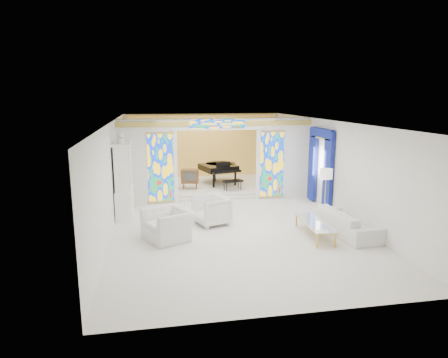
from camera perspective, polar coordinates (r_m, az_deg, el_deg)
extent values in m
plane|color=white|center=(12.84, 0.48, -5.31)|extent=(12.00, 12.00, 0.00)
cube|color=white|center=(12.31, 0.50, 8.17)|extent=(7.00, 12.00, 0.02)
cube|color=silver|center=(18.35, -3.02, 4.62)|extent=(7.00, 0.02, 3.00)
cube|color=silver|center=(6.87, 9.97, -7.66)|extent=(7.00, 0.02, 3.00)
cube|color=silver|center=(12.33, -15.70, 0.72)|extent=(0.02, 12.00, 3.00)
cube|color=silver|center=(13.58, 15.17, 1.72)|extent=(0.02, 12.00, 3.00)
cube|color=silver|center=(14.25, -10.98, 2.37)|extent=(2.00, 0.18, 3.00)
cube|color=silver|center=(15.03, 8.46, 2.94)|extent=(2.00, 0.18, 3.00)
cube|color=silver|center=(14.28, -1.01, 7.86)|extent=(3.00, 0.18, 0.40)
cube|color=white|center=(14.20, -6.91, 1.65)|extent=(0.12, 0.06, 2.60)
cube|color=white|center=(14.68, 4.86, 2.02)|extent=(0.12, 0.06, 2.60)
cube|color=white|center=(14.20, -0.95, 7.23)|extent=(3.24, 0.06, 0.12)
cube|color=#DBC952|center=(14.18, -0.95, 7.91)|extent=(7.00, 0.05, 0.18)
cube|color=gold|center=(14.17, -9.05, 1.57)|extent=(0.90, 0.04, 2.40)
cube|color=gold|center=(14.82, 6.85, 2.07)|extent=(0.90, 0.04, 2.40)
cube|color=gold|center=(14.17, -0.94, 7.91)|extent=(2.00, 0.04, 0.34)
cube|color=white|center=(16.73, -2.14, -0.97)|extent=(6.80, 3.80, 0.18)
cube|color=#E9B351|center=(18.23, -2.98, 4.57)|extent=(6.70, 0.10, 2.90)
cylinder|color=gold|center=(16.30, -1.46, 7.45)|extent=(0.48, 0.48, 0.30)
cube|color=navy|center=(13.60, 14.66, 1.12)|extent=(0.12, 0.55, 2.60)
cube|color=navy|center=(14.77, 12.56, 2.04)|extent=(0.12, 0.55, 2.60)
cube|color=navy|center=(14.03, 13.80, 6.43)|extent=(0.14, 1.70, 0.30)
cube|color=#EDDB53|center=(14.05, 13.77, 5.74)|extent=(0.12, 1.50, 0.06)
cube|color=white|center=(13.12, -14.00, -3.25)|extent=(0.50, 1.40, 0.90)
cube|color=white|center=(12.88, -14.25, 1.70)|extent=(0.44, 1.30, 1.40)
cube|color=silver|center=(12.87, -13.23, 1.74)|extent=(0.01, 1.20, 1.30)
cube|color=white|center=(12.78, -14.41, 4.97)|extent=(0.56, 1.46, 0.08)
cylinder|color=white|center=(12.42, -14.55, 5.33)|extent=(0.22, 0.22, 0.16)
sphere|color=white|center=(12.40, -14.59, 6.07)|extent=(0.20, 0.20, 0.20)
imported|color=white|center=(10.84, -8.01, -6.45)|extent=(1.51, 1.58, 0.81)
imported|color=white|center=(11.93, -1.81, -4.52)|extent=(1.19, 1.17, 0.85)
imported|color=silver|center=(11.67, 17.07, -5.90)|extent=(1.10, 2.36, 0.67)
cylinder|color=white|center=(11.56, -5.58, -4.64)|extent=(0.43, 0.43, 0.03)
cylinder|color=white|center=(11.63, -5.56, -5.86)|extent=(0.07, 0.07, 0.50)
cylinder|color=white|center=(11.71, -5.53, -7.00)|extent=(0.29, 0.29, 0.03)
imported|color=silver|center=(11.52, -5.59, -4.05)|extent=(0.24, 0.24, 0.21)
cube|color=silver|center=(11.19, 12.84, -6.10)|extent=(0.63, 1.83, 0.04)
cube|color=gold|center=(11.20, 12.83, -6.20)|extent=(0.66, 1.86, 0.03)
cube|color=gold|center=(10.42, 13.20, -8.67)|extent=(0.04, 0.04, 0.37)
cube|color=gold|center=(10.59, 15.60, -8.46)|extent=(0.04, 0.04, 0.37)
cube|color=gold|center=(11.95, 10.31, -5.88)|extent=(0.04, 0.04, 0.37)
cube|color=gold|center=(12.10, 12.44, -5.75)|extent=(0.04, 0.04, 0.37)
cylinder|color=gold|center=(13.07, 14.08, -5.31)|extent=(0.35, 0.35, 0.03)
cylinder|color=gold|center=(12.88, 14.24, -2.32)|extent=(0.04, 0.04, 1.43)
cylinder|color=white|center=(12.74, 14.40, 0.73)|extent=(0.50, 0.50, 0.31)
cube|color=black|center=(16.63, -0.85, 1.64)|extent=(1.61, 1.67, 0.25)
cylinder|color=black|center=(17.02, -0.47, 1.87)|extent=(1.57, 1.57, 0.25)
cube|color=black|center=(15.93, 0.37, 1.07)|extent=(1.22, 0.58, 0.09)
cube|color=silver|center=(15.86, 0.48, 1.09)|extent=(1.09, 0.38, 0.03)
cube|color=black|center=(16.16, -0.12, 2.05)|extent=(0.61, 0.19, 0.22)
cube|color=black|center=(15.52, 1.23, -0.29)|extent=(0.85, 0.51, 0.07)
cylinder|color=black|center=(15.95, -1.49, -0.25)|extent=(0.11, 0.11, 0.55)
cylinder|color=black|center=(16.37, 1.62, 0.05)|extent=(0.11, 0.11, 0.55)
cylinder|color=black|center=(17.21, -1.32, 0.63)|extent=(0.11, 0.11, 0.55)
cube|color=brown|center=(15.79, -4.90, 0.42)|extent=(0.73, 0.57, 0.53)
cube|color=#393E3C|center=(15.56, -4.99, 0.37)|extent=(0.42, 0.10, 0.34)
cone|color=brown|center=(15.74, -5.86, -1.06)|extent=(0.05, 0.05, 0.23)
cone|color=brown|center=(15.69, -4.01, -1.07)|extent=(0.05, 0.05, 0.23)
cone|color=brown|center=(16.05, -5.73, -0.81)|extent=(0.05, 0.05, 0.23)
cone|color=brown|center=(16.00, -3.91, -0.82)|extent=(0.05, 0.05, 0.23)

